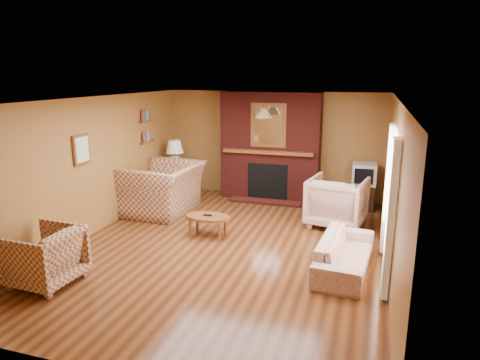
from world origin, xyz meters
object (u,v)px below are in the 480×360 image
(fireplace, at_px, (270,147))
(plaid_loveseat, at_px, (164,188))
(floral_armchair, at_px, (337,202))
(crt_tv, at_px, (364,174))
(side_table, at_px, (176,183))
(tv_stand, at_px, (362,196))
(plaid_armchair, at_px, (44,256))
(table_lamp, at_px, (175,153))
(floral_sofa, at_px, (345,253))
(coffee_table, at_px, (208,219))

(fireplace, xyz_separation_m, plaid_loveseat, (-1.85, -1.62, -0.68))
(plaid_loveseat, bearing_deg, floral_armchair, 94.99)
(floral_armchair, xyz_separation_m, crt_tv, (0.43, 1.20, 0.29))
(plaid_loveseat, relative_size, floral_armchair, 1.51)
(floral_armchair, distance_m, crt_tv, 1.31)
(floral_armchair, xyz_separation_m, side_table, (-3.72, 0.86, -0.13))
(fireplace, height_order, tv_stand, fireplace)
(fireplace, height_order, plaid_loveseat, fireplace)
(plaid_armchair, bearing_deg, crt_tv, 142.81)
(floral_armchair, bearing_deg, side_table, -2.96)
(table_lamp, bearing_deg, floral_sofa, -34.28)
(coffee_table, distance_m, table_lamp, 2.74)
(table_lamp, bearing_deg, plaid_armchair, -88.04)
(plaid_armchair, xyz_separation_m, crt_tv, (4.00, 4.72, 0.37))
(plaid_armchair, relative_size, floral_armchair, 0.84)
(plaid_loveseat, relative_size, plaid_armchair, 1.78)
(fireplace, xyz_separation_m, side_table, (-2.10, -0.53, -0.85))
(fireplace, height_order, floral_armchair, fireplace)
(table_lamp, height_order, tv_stand, table_lamp)
(fireplace, relative_size, floral_armchair, 2.35)
(floral_sofa, bearing_deg, table_lamp, 60.49)
(floral_sofa, bearing_deg, floral_armchair, 13.34)
(side_table, bearing_deg, floral_armchair, -13.00)
(coffee_table, distance_m, side_table, 2.65)
(plaid_armchair, height_order, floral_armchair, floral_armchair)
(tv_stand, xyz_separation_m, crt_tv, (0.00, -0.01, 0.49))
(fireplace, distance_m, table_lamp, 2.17)
(plaid_loveseat, xyz_separation_m, side_table, (-0.25, 1.08, -0.17))
(plaid_armchair, relative_size, table_lamp, 1.31)
(floral_sofa, xyz_separation_m, table_lamp, (-4.00, 2.73, 0.78))
(floral_sofa, bearing_deg, plaid_armchair, 117.92)
(floral_armchair, distance_m, coffee_table, 2.44)
(coffee_table, bearing_deg, fireplace, 79.60)
(fireplace, xyz_separation_m, crt_tv, (2.05, -0.19, -0.42))
(floral_sofa, bearing_deg, side_table, 60.49)
(fireplace, bearing_deg, plaid_loveseat, -138.84)
(side_table, xyz_separation_m, table_lamp, (0.00, 0.00, 0.70))
(crt_tv, bearing_deg, tv_stand, 90.00)
(fireplace, relative_size, coffee_table, 2.99)
(plaid_loveseat, distance_m, side_table, 1.12)
(plaid_armchair, distance_m, side_table, 4.38)
(floral_armchair, distance_m, tv_stand, 1.30)
(table_lamp, bearing_deg, fireplace, 14.29)
(coffee_table, bearing_deg, crt_tv, 43.94)
(plaid_loveseat, bearing_deg, tv_stand, 111.46)
(floral_sofa, xyz_separation_m, tv_stand, (0.15, 3.08, 0.02))
(side_table, distance_m, tv_stand, 4.17)
(tv_stand, bearing_deg, floral_sofa, -90.63)
(fireplace, height_order, crt_tv, fireplace)
(table_lamp, bearing_deg, plaid_loveseat, -77.00)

